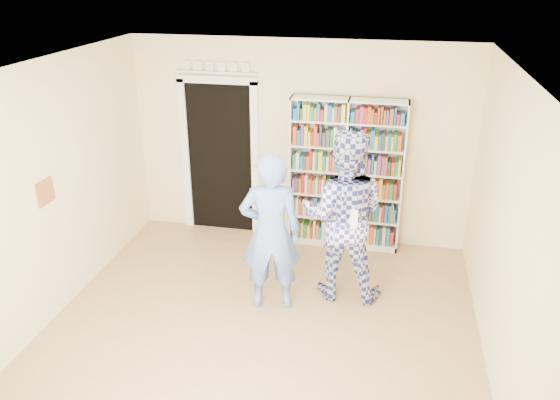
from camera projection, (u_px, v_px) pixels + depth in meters
The scene contains 11 objects.
floor at pixel (255, 344), 5.53m from camera, with size 5.00×5.00×0.00m, color #A47B4F.
ceiling at pixel (249, 76), 4.45m from camera, with size 5.00×5.00×0.00m, color white.
wall_back at pixel (299, 143), 7.23m from camera, with size 4.50×4.50×0.00m, color #F7EBAA.
wall_left at pixel (33, 204), 5.41m from camera, with size 5.00×5.00×0.00m, color #F7EBAA.
wall_right at pixel (512, 249), 4.57m from camera, with size 5.00×5.00×0.00m, color #F7EBAA.
bookshelf at pixel (346, 174), 7.10m from camera, with size 1.46×0.27×2.01m.
doorway at pixel (220, 150), 7.49m from camera, with size 1.10×0.08×2.43m.
wall_art at pixel (46, 192), 5.57m from camera, with size 0.03×0.25×0.25m, color brown.
man_blue at pixel (271, 233), 5.82m from camera, with size 0.66×0.43×1.80m, color #628BDB.
man_plaid at pixel (343, 216), 6.01m from camera, with size 0.96×0.75×1.97m, color navy.
paper_sheet at pixel (348, 222), 5.74m from camera, with size 0.22×0.01×0.31m, color white.
Camera 1 is at (1.17, -4.34, 3.55)m, focal length 35.00 mm.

